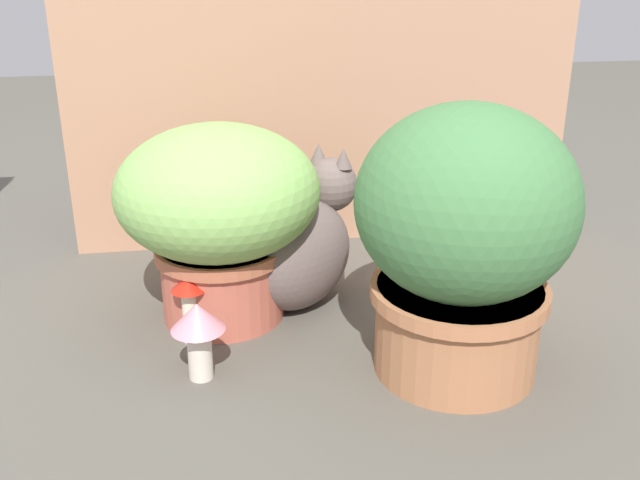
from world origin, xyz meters
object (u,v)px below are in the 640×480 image
object	(u,v)px
grass_planter	(219,210)
leafy_planter	(464,235)
mushroom_ornament_pink	(198,327)
mushroom_ornament_red	(189,298)
cat	(303,246)

from	to	relation	value
grass_planter	leafy_planter	world-z (taller)	leafy_planter
mushroom_ornament_pink	mushroom_ornament_red	bearing A→B (deg)	97.34
leafy_planter	cat	xyz separation A→B (m)	(-0.22, 0.29, -0.13)
leafy_planter	cat	size ratio (longest dim) A/B	1.35
leafy_planter	mushroom_ornament_pink	bearing A→B (deg)	175.14
leafy_planter	cat	world-z (taller)	leafy_planter
grass_planter	mushroom_ornament_pink	world-z (taller)	grass_planter
grass_planter	mushroom_ornament_red	bearing A→B (deg)	-122.63
cat	mushroom_ornament_red	bearing A→B (deg)	-149.68
leafy_planter	mushroom_ornament_pink	distance (m)	0.46
cat	mushroom_ornament_pink	size ratio (longest dim) A/B	2.47
leafy_planter	mushroom_ornament_red	world-z (taller)	leafy_planter
grass_planter	leafy_planter	distance (m)	0.46
leafy_planter	mushroom_ornament_pink	size ratio (longest dim) A/B	3.32
grass_planter	mushroom_ornament_red	world-z (taller)	grass_planter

